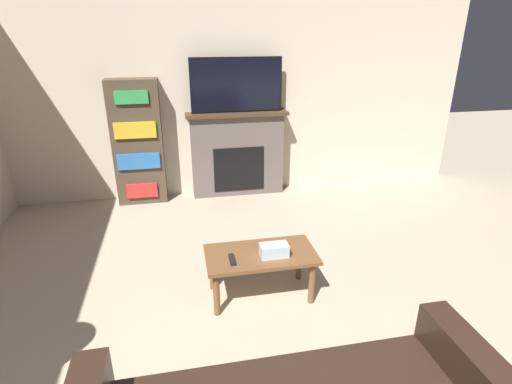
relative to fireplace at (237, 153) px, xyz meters
name	(u,v)px	position (x,y,z in m)	size (l,w,h in m)	color
wall_back	(228,90)	(-0.09, 0.14, 0.80)	(6.38, 0.06, 2.70)	beige
fireplace	(237,153)	(0.00, 0.00, 0.00)	(1.28, 0.28, 1.09)	#605651
tv	(236,85)	(0.00, -0.02, 0.87)	(1.13, 0.03, 0.66)	black
coffee_table	(261,260)	(-0.17, -2.26, -0.21)	(0.88, 0.46, 0.40)	brown
tissue_box	(274,250)	(-0.07, -2.33, -0.10)	(0.22, 0.12, 0.10)	silver
remote_control	(232,260)	(-0.41, -2.33, -0.14)	(0.04, 0.15, 0.02)	black
bookshelf	(138,143)	(-1.23, -0.02, 0.21)	(0.59, 0.29, 1.53)	#4C3D2D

